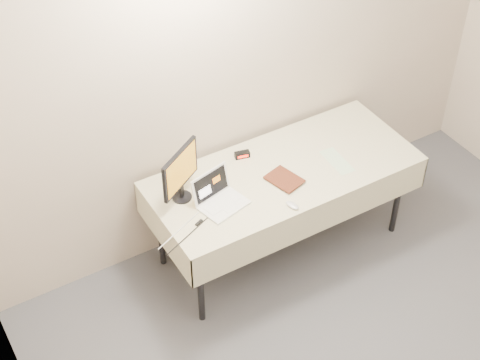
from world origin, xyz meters
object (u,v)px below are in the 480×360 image
table (284,177)px  monitor (180,171)px  book (276,174)px  laptop (218,197)px

table → monitor: (-0.72, 0.11, 0.29)m
table → monitor: size_ratio=4.84×
book → monitor: bearing=143.5°
laptop → book: size_ratio=1.49×
laptop → book: 0.41m
laptop → monitor: monitor is taller
table → book: bearing=-141.0°
table → book: 0.25m
table → book: size_ratio=8.02×
table → monitor: 0.78m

